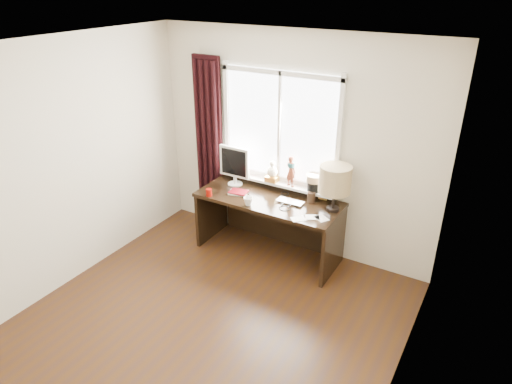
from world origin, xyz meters
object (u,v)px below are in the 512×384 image
Objects in this scene: red_cup at (209,192)px; monitor at (235,164)px; table_lamp at (335,180)px; laptop at (291,202)px; mug at (248,201)px; desk at (272,213)px.

monitor is at bearing 78.32° from red_cup.
monitor reaches higher than red_cup.
table_lamp is (1.38, 0.40, 0.32)m from red_cup.
table_lamp is (0.48, 0.08, 0.35)m from laptop.
monitor is at bearing 172.08° from laptop.
red_cup is at bearing -101.68° from monitor.
monitor reaches higher than laptop.
red_cup is 1.48m from table_lamp.
table_lamp is at bearing 23.04° from mug.
monitor is 0.94× the size of table_lamp.
monitor is at bearing 179.03° from table_lamp.
table_lamp is (0.87, 0.37, 0.31)m from mug.
red_cup is 0.49m from monitor.
red_cup is 0.19× the size of monitor.
table_lamp reaches higher than laptop.
mug is at bearing -144.22° from laptop.
red_cup is 0.80m from desk.
laptop is at bearing -170.38° from table_lamp.
table_lamp is at bearing 16.32° from red_cup.
mug is 0.52m from red_cup.
table_lamp reaches higher than mug.
red_cup is (-0.90, -0.32, 0.03)m from laptop.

